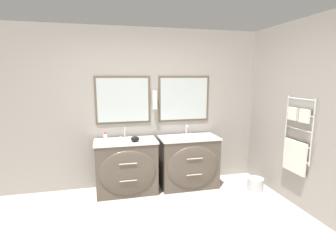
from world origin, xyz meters
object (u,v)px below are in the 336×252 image
vanity_left (127,167)px  vanity_right (189,162)px  toiletry_bottle (105,138)px  waste_bin (255,184)px  amenity_bowl (135,139)px

vanity_left → vanity_right: size_ratio=1.00×
vanity_left → vanity_right: 1.03m
toiletry_bottle → waste_bin: 2.51m
vanity_left → vanity_right: bearing=0.0°
vanity_right → waste_bin: vanity_right is taller
vanity_left → amenity_bowl: 0.48m
vanity_right → waste_bin: 1.13m
vanity_left → toiletry_bottle: (-0.30, -0.05, 0.49)m
vanity_right → toiletry_bottle: size_ratio=5.88×
vanity_right → toiletry_bottle: bearing=-177.8°
amenity_bowl → vanity_left: bearing=155.4°
amenity_bowl → vanity_right: bearing=4.0°
vanity_right → amenity_bowl: amenity_bowl is taller
amenity_bowl → waste_bin: bearing=-9.8°
waste_bin → amenity_bowl: bearing=170.2°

